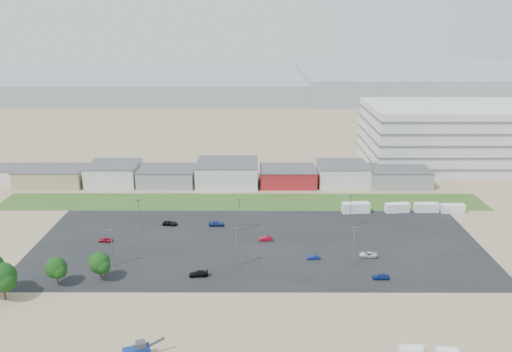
{
  "coord_description": "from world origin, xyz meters",
  "views": [
    {
      "loc": [
        4.76,
        -102.84,
        58.9
      ],
      "look_at": [
        4.51,
        22.0,
        18.68
      ],
      "focal_mm": 35.0,
      "sensor_mm": 36.0,
      "label": 1
    }
  ],
  "objects_px": {
    "storage_tank_nw": "(411,350)",
    "parked_car_3": "(199,274)",
    "parked_car_5": "(106,240)",
    "parked_car_7": "(265,239)",
    "parked_car_1": "(313,257)",
    "parked_car_9": "(170,223)",
    "parked_car_6": "(217,224)",
    "telehandler": "(136,350)",
    "box_trailer_a": "(356,208)",
    "parked_car_0": "(368,255)",
    "parked_car_2": "(381,277)"
  },
  "relations": [
    {
      "from": "box_trailer_a",
      "to": "parked_car_5",
      "type": "xyz_separation_m",
      "value": [
        -72.35,
        -21.52,
        -0.99
      ]
    },
    {
      "from": "parked_car_0",
      "to": "parked_car_7",
      "type": "relative_size",
      "value": 1.21
    },
    {
      "from": "parked_car_2",
      "to": "parked_car_9",
      "type": "xyz_separation_m",
      "value": [
        -54.64,
        31.53,
        -0.06
      ]
    },
    {
      "from": "storage_tank_nw",
      "to": "parked_car_6",
      "type": "bearing_deg",
      "value": 124.06
    },
    {
      "from": "telehandler",
      "to": "parked_car_5",
      "type": "xyz_separation_m",
      "value": [
        -19.67,
        48.45,
        -0.98
      ]
    },
    {
      "from": "parked_car_1",
      "to": "parked_car_6",
      "type": "height_order",
      "value": "parked_car_6"
    },
    {
      "from": "parked_car_3",
      "to": "parked_car_0",
      "type": "bearing_deg",
      "value": 98.23
    },
    {
      "from": "storage_tank_nw",
      "to": "parked_car_3",
      "type": "bearing_deg",
      "value": 145.15
    },
    {
      "from": "parked_car_5",
      "to": "box_trailer_a",
      "type": "bearing_deg",
      "value": 108.3
    },
    {
      "from": "telehandler",
      "to": "box_trailer_a",
      "type": "bearing_deg",
      "value": 31.84
    },
    {
      "from": "parked_car_0",
      "to": "parked_car_2",
      "type": "bearing_deg",
      "value": 8.77
    },
    {
      "from": "telehandler",
      "to": "parked_car_6",
      "type": "height_order",
      "value": "telehandler"
    },
    {
      "from": "box_trailer_a",
      "to": "parked_car_2",
      "type": "height_order",
      "value": "box_trailer_a"
    },
    {
      "from": "parked_car_9",
      "to": "storage_tank_nw",
      "type": "bearing_deg",
      "value": -130.19
    },
    {
      "from": "storage_tank_nw",
      "to": "parked_car_6",
      "type": "distance_m",
      "value": 70.92
    },
    {
      "from": "parked_car_7",
      "to": "parked_car_9",
      "type": "bearing_deg",
      "value": -116.76
    },
    {
      "from": "parked_car_1",
      "to": "parked_car_9",
      "type": "distance_m",
      "value": 45.31
    },
    {
      "from": "storage_tank_nw",
      "to": "parked_car_7",
      "type": "distance_m",
      "value": 54.96
    },
    {
      "from": "parked_car_6",
      "to": "parked_car_7",
      "type": "bearing_deg",
      "value": -127.1
    },
    {
      "from": "parked_car_6",
      "to": "parked_car_7",
      "type": "distance_m",
      "value": 17.42
    },
    {
      "from": "telehandler",
      "to": "box_trailer_a",
      "type": "distance_m",
      "value": 87.58
    },
    {
      "from": "box_trailer_a",
      "to": "parked_car_1",
      "type": "bearing_deg",
      "value": -123.24
    },
    {
      "from": "parked_car_3",
      "to": "parked_car_5",
      "type": "height_order",
      "value": "parked_car_3"
    },
    {
      "from": "box_trailer_a",
      "to": "parked_car_2",
      "type": "xyz_separation_m",
      "value": [
        -1.98,
        -41.6,
        -0.95
      ]
    },
    {
      "from": "telehandler",
      "to": "storage_tank_nw",
      "type": "distance_m",
      "value": 49.55
    },
    {
      "from": "parked_car_5",
      "to": "parked_car_9",
      "type": "xyz_separation_m",
      "value": [
        15.73,
        11.45,
        -0.02
      ]
    },
    {
      "from": "parked_car_1",
      "to": "parked_car_3",
      "type": "bearing_deg",
      "value": -78.42
    },
    {
      "from": "telehandler",
      "to": "parked_car_7",
      "type": "distance_m",
      "value": 54.88
    },
    {
      "from": "box_trailer_a",
      "to": "parked_car_9",
      "type": "relative_size",
      "value": 1.98
    },
    {
      "from": "storage_tank_nw",
      "to": "parked_car_6",
      "type": "xyz_separation_m",
      "value": [
        -39.72,
        58.75,
        -0.61
      ]
    },
    {
      "from": "parked_car_7",
      "to": "parked_car_9",
      "type": "relative_size",
      "value": 0.87
    },
    {
      "from": "box_trailer_a",
      "to": "parked_car_7",
      "type": "distance_m",
      "value": 35.32
    },
    {
      "from": "box_trailer_a",
      "to": "parked_car_7",
      "type": "bearing_deg",
      "value": -149.53
    },
    {
      "from": "telehandler",
      "to": "box_trailer_a",
      "type": "xyz_separation_m",
      "value": [
        52.67,
        69.97,
        0.01
      ]
    },
    {
      "from": "parked_car_2",
      "to": "parked_car_7",
      "type": "bearing_deg",
      "value": -127.19
    },
    {
      "from": "parked_car_2",
      "to": "parked_car_9",
      "type": "distance_m",
      "value": 63.08
    },
    {
      "from": "parked_car_6",
      "to": "box_trailer_a",
      "type": "bearing_deg",
      "value": -77.91
    },
    {
      "from": "storage_tank_nw",
      "to": "parked_car_6",
      "type": "height_order",
      "value": "storage_tank_nw"
    },
    {
      "from": "telehandler",
      "to": "parked_car_9",
      "type": "distance_m",
      "value": 60.04
    },
    {
      "from": "parked_car_1",
      "to": "parked_car_9",
      "type": "xyz_separation_m",
      "value": [
        -39.89,
        21.49,
        0.05
      ]
    },
    {
      "from": "parked_car_1",
      "to": "parked_car_9",
      "type": "relative_size",
      "value": 0.77
    },
    {
      "from": "parked_car_5",
      "to": "parked_car_7",
      "type": "distance_m",
      "value": 43.71
    },
    {
      "from": "telehandler",
      "to": "parked_car_0",
      "type": "bearing_deg",
      "value": 17.21
    },
    {
      "from": "parked_car_0",
      "to": "parked_car_9",
      "type": "relative_size",
      "value": 1.05
    },
    {
      "from": "parked_car_0",
      "to": "parked_car_3",
      "type": "xyz_separation_m",
      "value": [
        -42.31,
        -10.06,
        0.03
      ]
    },
    {
      "from": "box_trailer_a",
      "to": "parked_car_6",
      "type": "relative_size",
      "value": 1.9
    },
    {
      "from": "parked_car_5",
      "to": "parked_car_7",
      "type": "height_order",
      "value": "parked_car_5"
    },
    {
      "from": "parked_car_5",
      "to": "parked_car_7",
      "type": "relative_size",
      "value": 0.97
    },
    {
      "from": "telehandler",
      "to": "parked_car_2",
      "type": "xyz_separation_m",
      "value": [
        50.69,
        28.37,
        -0.94
      ]
    },
    {
      "from": "storage_tank_nw",
      "to": "parked_car_2",
      "type": "relative_size",
      "value": 1.09
    }
  ]
}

